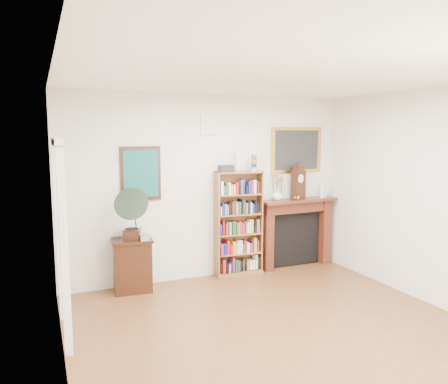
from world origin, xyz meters
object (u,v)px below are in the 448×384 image
flower_vase (277,195)px  side_cabinet (132,265)px  bookshelf (239,218)px  bottle_right (325,191)px  cd_stack (144,238)px  fireplace (296,227)px  mantel_clock (298,183)px  bottle_left (322,191)px  teacup (297,198)px  gramophone (133,211)px

flower_vase → side_cabinet: bearing=-177.7°
bookshelf → bottle_right: 1.65m
bookshelf → flower_vase: bookshelf is taller
cd_stack → flower_vase: bearing=6.1°
fireplace → mantel_clock: mantel_clock is taller
bottle_right → bookshelf: bearing=-179.5°
bottle_left → mantel_clock: bearing=177.9°
cd_stack → mantel_clock: (2.61, 0.20, 0.62)m
mantel_clock → flower_vase: (-0.37, 0.03, -0.18)m
teacup → bottle_left: (0.52, 0.04, 0.09)m
fireplace → teacup: bearing=-123.5°
bookshelf → gramophone: (-1.67, -0.18, 0.26)m
bottle_right → mantel_clock: bearing=-177.9°
side_cabinet → mantel_clock: bearing=6.2°
cd_stack → flower_vase: size_ratio=0.70×
bookshelf → flower_vase: size_ratio=10.96×
cd_stack → side_cabinet: bearing=135.7°
cd_stack → bottle_left: bearing=3.5°
mantel_clock → teacup: (-0.06, -0.06, -0.23)m
bookshelf → fireplace: bearing=8.7°
bookshelf → bottle_right: bearing=6.3°
mantel_clock → bottle_left: mantel_clock is taller
cd_stack → mantel_clock: size_ratio=0.22×
bookshelf → side_cabinet: 1.77m
bottle_left → bottle_right: size_ratio=1.20×
cd_stack → flower_vase: flower_vase is taller
bookshelf → bottle_left: bearing=4.9°
mantel_clock → flower_vase: size_ratio=3.20×
bookshelf → teacup: 1.05m
flower_vase → teacup: (0.31, -0.09, -0.05)m
bottle_right → flower_vase: bearing=179.1°
gramophone → cd_stack: (0.14, -0.03, -0.38)m
fireplace → mantel_clock: bearing=-100.4°
bottle_left → bottle_right: (0.09, 0.04, -0.02)m
bookshelf → teacup: size_ratio=22.47×
side_cabinet → teacup: teacup is taller
gramophone → flower_vase: (2.37, 0.21, 0.06)m
flower_vase → bottle_left: (0.83, -0.05, 0.03)m
side_cabinet → bottle_right: bearing=6.4°
bookshelf → cd_stack: (-1.53, -0.21, -0.12)m
side_cabinet → fireplace: size_ratio=0.55×
bookshelf → teacup: bearing=2.2°
flower_vase → bottle_left: size_ratio=0.72×
fireplace → gramophone: size_ratio=1.84×
side_cabinet → cd_stack: size_ratio=6.29×
bottle_right → side_cabinet: bearing=-178.6°
bookshelf → bottle_right: size_ratio=9.45×
cd_stack → bottle_left: bottle_left is taller
side_cabinet → mantel_clock: (2.75, 0.06, 1.04)m
fireplace → bottle_left: size_ratio=5.73×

